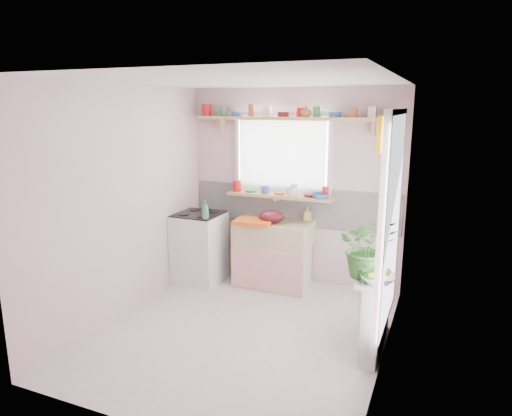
% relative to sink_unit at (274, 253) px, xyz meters
% --- Properties ---
extents(room, '(3.20, 3.20, 3.20)m').
position_rel_sink_unit_xyz_m(room, '(0.81, -0.43, 0.94)').
color(room, silver).
rests_on(room, ground).
extents(sink_unit, '(0.95, 0.65, 1.11)m').
position_rel_sink_unit_xyz_m(sink_unit, '(0.00, 0.00, 0.00)').
color(sink_unit, white).
rests_on(sink_unit, ground).
extents(cooker, '(0.58, 0.58, 0.93)m').
position_rel_sink_unit_xyz_m(cooker, '(-0.95, -0.24, 0.03)').
color(cooker, white).
rests_on(cooker, ground).
extents(radiator_ledge, '(0.22, 0.95, 0.78)m').
position_rel_sink_unit_xyz_m(radiator_ledge, '(1.45, -1.09, -0.03)').
color(radiator_ledge, white).
rests_on(radiator_ledge, ground).
extents(windowsill, '(1.40, 0.22, 0.04)m').
position_rel_sink_unit_xyz_m(windowsill, '(-0.00, 0.19, 0.71)').
color(windowsill, '#DAB56F').
rests_on(windowsill, room).
extents(pine_shelf, '(2.52, 0.24, 0.04)m').
position_rel_sink_unit_xyz_m(pine_shelf, '(0.15, 0.18, 1.69)').
color(pine_shelf, '#DAB56F').
rests_on(pine_shelf, room).
extents(shelf_crockery, '(2.47, 0.11, 0.12)m').
position_rel_sink_unit_xyz_m(shelf_crockery, '(0.11, 0.18, 1.76)').
color(shelf_crockery, red).
rests_on(shelf_crockery, pine_shelf).
extents(sill_crockery, '(1.35, 0.11, 0.12)m').
position_rel_sink_unit_xyz_m(sill_crockery, '(-0.02, 0.19, 0.78)').
color(sill_crockery, red).
rests_on(sill_crockery, windowsill).
extents(dish_tray, '(0.47, 0.37, 0.04)m').
position_rel_sink_unit_xyz_m(dish_tray, '(-0.20, -0.19, 0.44)').
color(dish_tray, orange).
rests_on(dish_tray, sink_unit).
extents(colander, '(0.34, 0.34, 0.15)m').
position_rel_sink_unit_xyz_m(colander, '(-0.02, -0.05, 0.49)').
color(colander, '#500D1A').
rests_on(colander, sink_unit).
extents(jade_plant, '(0.62, 0.58, 0.56)m').
position_rel_sink_unit_xyz_m(jade_plant, '(1.36, -1.29, 0.62)').
color(jade_plant, '#316528').
rests_on(jade_plant, radiator_ledge).
extents(fruit_bowl, '(0.36, 0.36, 0.07)m').
position_rel_sink_unit_xyz_m(fruit_bowl, '(1.48, -1.39, 0.38)').
color(fruit_bowl, white).
rests_on(fruit_bowl, radiator_ledge).
extents(herb_pot, '(0.12, 0.09, 0.19)m').
position_rel_sink_unit_xyz_m(herb_pot, '(1.36, -1.46, 0.44)').
color(herb_pot, '#2A692D').
rests_on(herb_pot, radiator_ledge).
extents(soap_bottle_sink, '(0.09, 0.09, 0.17)m').
position_rel_sink_unit_xyz_m(soap_bottle_sink, '(0.37, 0.21, 0.50)').
color(soap_bottle_sink, '#D3D45E').
rests_on(soap_bottle_sink, sink_unit).
extents(sill_cup, '(0.15, 0.15, 0.11)m').
position_rel_sink_unit_xyz_m(sill_cup, '(0.18, 0.13, 0.78)').
color(sill_cup, silver).
rests_on(sill_cup, windowsill).
extents(sill_bowl, '(0.25, 0.25, 0.07)m').
position_rel_sink_unit_xyz_m(sill_bowl, '(0.55, 0.13, 0.76)').
color(sill_bowl, '#386DB8').
rests_on(sill_bowl, windowsill).
extents(shelf_vase, '(0.18, 0.18, 0.14)m').
position_rel_sink_unit_xyz_m(shelf_vase, '(0.35, 0.12, 1.78)').
color(shelf_vase, brown).
rests_on(shelf_vase, pine_shelf).
extents(cooker_bottle, '(0.10, 0.10, 0.23)m').
position_rel_sink_unit_xyz_m(cooker_bottle, '(-0.73, -0.46, 0.60)').
color(cooker_bottle, '#428553').
rests_on(cooker_bottle, cooker).
extents(fruit, '(0.20, 0.14, 0.10)m').
position_rel_sink_unit_xyz_m(fruit, '(1.49, -1.39, 0.44)').
color(fruit, orange).
rests_on(fruit, fruit_bowl).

